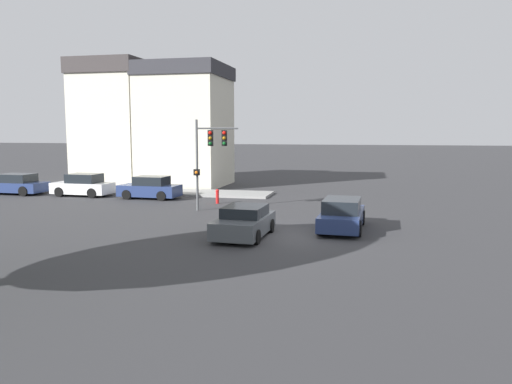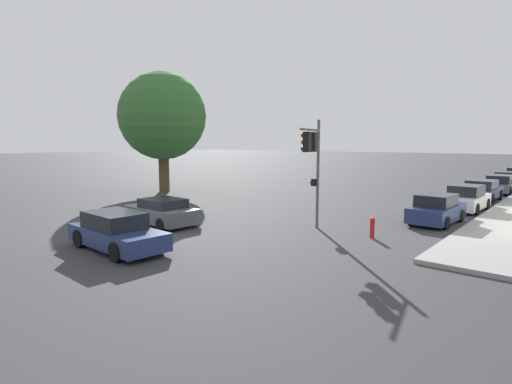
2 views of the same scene
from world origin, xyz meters
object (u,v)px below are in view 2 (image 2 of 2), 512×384
Objects in this scene: street_tree at (162,116)px; traffic_signal at (312,154)px; crossing_car_1 at (162,212)px; parked_car_1 at (466,199)px; parked_car_4 at (507,179)px; fire_hydrant at (372,227)px; parked_car_2 at (482,191)px; crossing_car_0 at (117,232)px; parked_car_0 at (437,210)px; parked_car_3 at (499,184)px.

traffic_signal is at bearing -15.65° from street_tree.
parked_car_1 is (10.90, 14.49, 0.09)m from crossing_car_1.
street_tree is 18.52m from traffic_signal.
parked_car_1 reaches higher than parked_car_4.
traffic_signal reaches higher than parked_car_1.
parked_car_1 is 10.49m from fire_hydrant.
traffic_signal reaches higher than parked_car_2.
parked_car_4 is 28.08m from fire_hydrant.
traffic_signal is 1.23× the size of parked_car_1.
parked_car_2 is (8.19, 23.94, 0.01)m from crossing_car_0.
parked_car_0 is at bearing 76.79° from fire_hydrant.
crossing_car_1 is at bearing 16.77° from traffic_signal.
crossing_car_0 is 5.15× the size of fire_hydrant.
parked_car_0 is 10.62m from parked_car_2.
parked_car_0 is at bearing 1.75° from street_tree.
crossing_car_0 is 1.12× the size of parked_car_1.
street_tree reaches higher than parked_car_3.
crossing_car_0 is at bearing 162.43° from parked_car_2.
parked_car_0 is 0.90× the size of parked_car_2.
traffic_signal reaches higher than parked_car_4.
parked_car_0 is 22.90m from parked_car_4.
parked_car_3 is (0.28, 16.54, -0.02)m from parked_car_0.
traffic_signal is 4.25m from fire_hydrant.
parked_car_0 is (4.06, 5.61, -2.89)m from traffic_signal.
parked_car_2 is at bearing -177.31° from parked_car_4.
traffic_signal is 1.27× the size of crossing_car_1.
traffic_signal is at bearing 64.77° from crossing_car_0.
parked_car_3 is at bearing 86.07° from fire_hydrant.
crossing_car_0 is at bearing 150.70° from parked_car_0.
fire_hydrant is (-1.47, -10.38, -0.25)m from parked_car_1.
parked_car_2 is at bearing -116.62° from traffic_signal.
parked_car_3 reaches higher than parked_car_4.
street_tree is at bearing 139.55° from parked_car_4.
crossing_car_1 is at bearing 133.00° from parked_car_0.
parked_car_0 is (21.70, 0.66, -5.57)m from street_tree.
crossing_car_0 is 0.99× the size of parked_car_3.
fire_hydrant is (-1.31, -15.77, -0.22)m from parked_car_2.
crossing_car_1 is 0.97× the size of parked_car_1.
parked_car_2 is at bearing -116.08° from crossing_car_1.
parked_car_4 is at bearing 2.99° from parked_car_1.
parked_car_3 is at bearing 1.00° from parked_car_0.
parked_car_0 is at bearing 61.10° from crossing_car_0.
crossing_car_0 is 10.69m from fire_hydrant.
parked_car_1 reaches higher than crossing_car_0.
parked_car_0 is at bearing -138.14° from traffic_signal.
parked_car_1 reaches higher than parked_car_2.
parked_car_1 reaches higher than crossing_car_1.
traffic_signal is at bearing 166.95° from parked_car_2.
parked_car_0 reaches higher than crossing_car_1.
parked_car_2 is 15.83m from fire_hydrant.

